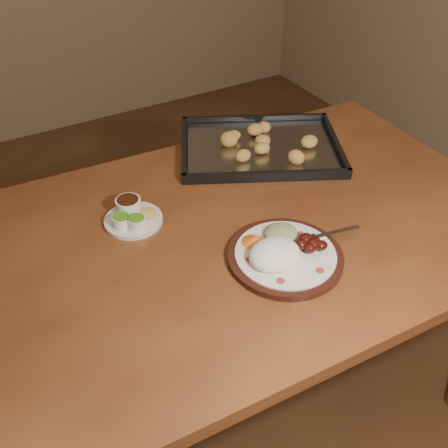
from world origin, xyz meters
TOP-DOWN VIEW (x-y plane):
  - ground at (0.00, 0.00)m, footprint 4.00×4.00m
  - dining_table at (0.22, -0.22)m, footprint 1.55×0.98m
  - dinner_plate at (0.27, -0.38)m, footprint 0.35×0.27m
  - condiment_saucer at (0.02, -0.06)m, footprint 0.15×0.15m
  - baking_tray at (0.50, 0.07)m, footprint 0.60×0.54m

SIDE VIEW (x-z plane):
  - ground at x=0.00m, z-range 0.00..0.00m
  - dining_table at x=0.22m, z-range 0.28..1.03m
  - baking_tray at x=0.50m, z-range 0.74..0.79m
  - condiment_saucer at x=0.02m, z-range 0.74..0.79m
  - dinner_plate at x=0.27m, z-range 0.74..0.80m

